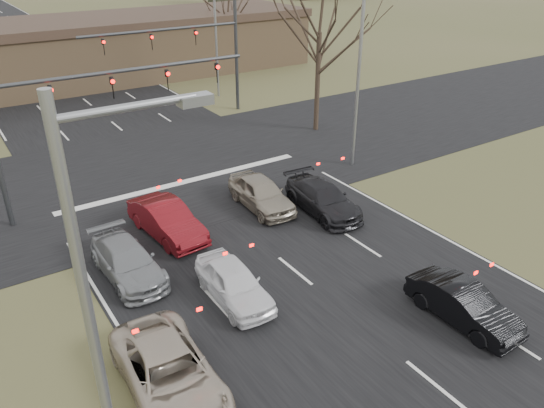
{
  "coord_description": "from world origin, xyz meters",
  "views": [
    {
      "loc": [
        -10.19,
        -10.88,
        11.67
      ],
      "look_at": [
        0.27,
        5.04,
        2.0
      ],
      "focal_mm": 35.0,
      "sensor_mm": 36.0,
      "label": 1
    }
  ],
  "objects": [
    {
      "name": "car_white_sedan",
      "position": [
        -2.82,
        2.8,
        0.68
      ],
      "size": [
        1.75,
        4.04,
        1.36
      ],
      "primitive_type": "imported",
      "rotation": [
        0.0,
        0.0,
        -0.04
      ],
      "color": "white",
      "rests_on": "ground"
    },
    {
      "name": "streetlight_right_near",
      "position": [
        8.82,
        10.0,
        5.59
      ],
      "size": [
        2.34,
        0.25,
        10.0
      ],
      "color": "gray",
      "rests_on": "ground"
    },
    {
      "name": "streetlight_left",
      "position": [
        -8.82,
        -4.0,
        5.59
      ],
      "size": [
        2.34,
        0.25,
        10.0
      ],
      "color": "gray",
      "rests_on": "ground"
    },
    {
      "name": "building",
      "position": [
        2.0,
        38.0,
        2.67
      ],
      "size": [
        42.4,
        10.4,
        5.3
      ],
      "color": "#8A6C4A",
      "rests_on": "ground"
    },
    {
      "name": "car_charcoal_sedan",
      "position": [
        4.0,
        6.37,
        0.69
      ],
      "size": [
        2.29,
        4.86,
        1.37
      ],
      "primitive_type": "imported",
      "rotation": [
        0.0,
        0.0,
        -0.08
      ],
      "color": "black",
      "rests_on": "ground"
    },
    {
      "name": "car_red_ahead",
      "position": [
        -3.0,
        8.3,
        0.75
      ],
      "size": [
        2.05,
        4.7,
        1.5
      ],
      "primitive_type": "imported",
      "rotation": [
        0.0,
        0.0,
        0.1
      ],
      "color": "maroon",
      "rests_on": "ground"
    },
    {
      "name": "road_main",
      "position": [
        0.0,
        60.0,
        0.01
      ],
      "size": [
        14.0,
        300.0,
        0.02
      ],
      "primitive_type": "cube",
      "color": "black",
      "rests_on": "ground"
    },
    {
      "name": "mast_arm_near",
      "position": [
        -5.23,
        13.0,
        5.07
      ],
      "size": [
        12.12,
        0.24,
        8.0
      ],
      "color": "#383A3D",
      "rests_on": "ground"
    },
    {
      "name": "ground",
      "position": [
        0.0,
        0.0,
        0.0
      ],
      "size": [
        360.0,
        360.0,
        0.0
      ],
      "primitive_type": "plane",
      "color": "#484C28",
      "rests_on": "ground"
    },
    {
      "name": "car_black_hatch",
      "position": [
        3.0,
        -2.48,
        0.66
      ],
      "size": [
        1.49,
        4.05,
        1.33
      ],
      "primitive_type": "imported",
      "rotation": [
        0.0,
        0.0,
        0.02
      ],
      "color": "black",
      "rests_on": "ground"
    },
    {
      "name": "car_grey_ahead",
      "position": [
        -5.49,
        6.26,
        0.65
      ],
      "size": [
        1.98,
        4.57,
        1.31
      ],
      "primitive_type": "imported",
      "rotation": [
        0.0,
        0.0,
        0.03
      ],
      "color": "gray",
      "rests_on": "ground"
    },
    {
      "name": "car_silver_suv",
      "position": [
        -6.5,
        -0.0,
        0.7
      ],
      "size": [
        2.57,
        5.14,
        1.4
      ],
      "primitive_type": "imported",
      "rotation": [
        0.0,
        0.0,
        -0.05
      ],
      "color": "#B9AA96",
      "rests_on": "ground"
    },
    {
      "name": "mast_arm_far",
      "position": [
        6.18,
        23.0,
        5.02
      ],
      "size": [
        11.12,
        0.24,
        8.0
      ],
      "color": "#383A3D",
      "rests_on": "ground"
    },
    {
      "name": "road_cross",
      "position": [
        0.0,
        15.0,
        0.01
      ],
      "size": [
        200.0,
        14.0,
        0.02
      ],
      "primitive_type": "cube",
      "color": "black",
      "rests_on": "ground"
    },
    {
      "name": "car_silver_ahead",
      "position": [
        1.82,
        8.33,
        0.75
      ],
      "size": [
        2.0,
        4.47,
        1.49
      ],
      "primitive_type": "imported",
      "rotation": [
        0.0,
        0.0,
        -0.06
      ],
      "color": "gray",
      "rests_on": "ground"
    },
    {
      "name": "streetlight_right_far",
      "position": [
        9.32,
        27.0,
        5.59
      ],
      "size": [
        2.34,
        0.25,
        10.0
      ],
      "color": "gray",
      "rests_on": "ground"
    }
  ]
}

